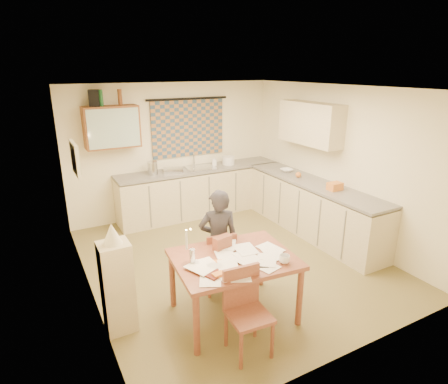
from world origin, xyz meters
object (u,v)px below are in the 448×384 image
counter_back (202,191)px  dining_table (234,286)px  person (219,241)px  shelf_stand (118,287)px  stove (358,232)px  chair_far (218,271)px  counter_right (312,208)px

counter_back → dining_table: counter_back is taller
person → shelf_stand: 1.34m
dining_table → stove: bearing=13.6°
counter_back → stove: bearing=-65.6°
chair_far → person: (0.02, 0.02, 0.42)m
stove → shelf_stand: size_ratio=0.81×
stove → shelf_stand: shelf_stand is taller
dining_table → person: size_ratio=1.04×
counter_back → person: person is taller
counter_right → person: bearing=-160.6°
dining_table → counter_back: bearing=76.4°
counter_right → chair_far: (-2.24, -0.80, -0.19)m
counter_back → stove: (1.25, -2.77, -0.03)m
dining_table → shelf_stand: shelf_stand is taller
stove → dining_table: size_ratio=0.60×
person → shelf_stand: person is taller
person → counter_right: bearing=-140.7°
stove → chair_far: (-2.24, 0.22, -0.16)m
stove → person: bearing=173.8°
counter_right → chair_far: bearing=-160.4°
counter_back → counter_right: same height
counter_right → dining_table: (-2.33, -1.35, -0.07)m
counter_back → counter_right: size_ratio=1.12×
chair_far → counter_right: bearing=-150.5°
dining_table → chair_far: (0.09, 0.55, -0.12)m
person → dining_table: bearing=99.4°
person → shelf_stand: (-1.32, -0.19, -0.16)m
dining_table → person: (0.11, 0.57, 0.30)m
stove → chair_far: size_ratio=1.01×
counter_right → dining_table: size_ratio=2.09×
dining_table → chair_far: 0.57m
person → chair_far: bearing=65.4°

